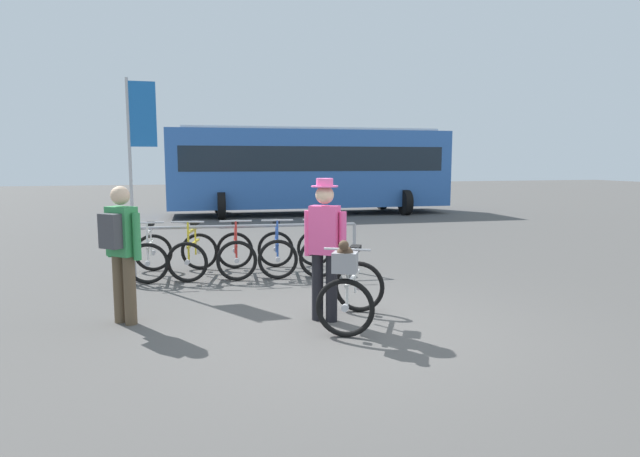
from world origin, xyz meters
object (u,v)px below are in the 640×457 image
(pedestrian_with_backpack, at_px, (121,246))
(bus_distant, at_px, (309,166))
(racked_bike_red, at_px, (236,253))
(racked_bike_blue, at_px, (277,252))
(racked_bike_teal, at_px, (317,251))
(person_with_featured_bike, at_px, (325,243))
(racked_bike_yellow, at_px, (194,254))
(banner_flag, at_px, (138,141))
(racked_bike_white, at_px, (150,256))
(featured_bicycle, at_px, (351,286))

(pedestrian_with_backpack, xyz_separation_m, bus_distant, (5.41, 12.40, 0.80))
(racked_bike_red, distance_m, racked_bike_blue, 0.70)
(racked_bike_red, xyz_separation_m, racked_bike_teal, (1.39, -0.13, 0.00))
(racked_bike_teal, distance_m, bus_distant, 10.45)
(racked_bike_teal, relative_size, person_with_featured_bike, 0.70)
(racked_bike_yellow, relative_size, person_with_featured_bike, 0.71)
(person_with_featured_bike, bearing_deg, bus_distant, 76.64)
(racked_bike_red, xyz_separation_m, banner_flag, (-1.50, -0.15, 1.86))
(pedestrian_with_backpack, bearing_deg, banner_flag, 87.44)
(pedestrian_with_backpack, relative_size, bus_distant, 0.16)
(racked_bike_blue, height_order, person_with_featured_bike, person_with_featured_bike)
(pedestrian_with_backpack, relative_size, banner_flag, 0.51)
(racked_bike_red, xyz_separation_m, pedestrian_with_backpack, (-1.60, -2.46, 0.57))
(racked_bike_blue, relative_size, banner_flag, 0.37)
(racked_bike_blue, xyz_separation_m, bus_distant, (3.11, 10.01, 1.37))
(racked_bike_yellow, distance_m, banner_flag, 2.04)
(racked_bike_white, relative_size, person_with_featured_bike, 0.66)
(featured_bicycle, bearing_deg, person_with_featured_bike, 125.37)
(racked_bike_blue, bearing_deg, banner_flag, -177.73)
(featured_bicycle, bearing_deg, banner_flag, 128.23)
(racked_bike_white, height_order, racked_bike_yellow, same)
(racked_bike_white, bearing_deg, racked_bike_blue, -5.47)
(racked_bike_white, distance_m, banner_flag, 1.89)
(featured_bicycle, bearing_deg, bus_distant, 77.88)
(racked_bike_red, relative_size, racked_bike_teal, 0.94)
(banner_flag, bearing_deg, racked_bike_blue, 2.27)
(racked_bike_red, bearing_deg, pedestrian_with_backpack, -123.04)
(racked_bike_yellow, distance_m, pedestrian_with_backpack, 2.74)
(racked_bike_yellow, bearing_deg, person_with_featured_bike, -64.61)
(racked_bike_teal, xyz_separation_m, person_with_featured_bike, (-0.65, -2.83, 0.58))
(featured_bicycle, distance_m, pedestrian_with_backpack, 2.73)
(racked_bike_yellow, height_order, banner_flag, banner_flag)
(featured_bicycle, xyz_separation_m, pedestrian_with_backpack, (-2.57, 0.82, 0.45))
(racked_bike_blue, xyz_separation_m, pedestrian_with_backpack, (-2.30, -2.39, 0.57))
(racked_bike_white, xyz_separation_m, person_with_featured_bike, (2.13, -3.09, 0.58))
(banner_flag, bearing_deg, person_with_featured_bike, -51.46)
(racked_bike_yellow, xyz_separation_m, racked_bike_blue, (1.39, -0.13, -0.00))
(racked_bike_yellow, relative_size, racked_bike_teal, 1.01)
(racked_bike_white, height_order, racked_bike_red, same)
(racked_bike_blue, bearing_deg, featured_bicycle, -85.20)
(featured_bicycle, xyz_separation_m, bus_distant, (2.84, 13.22, 1.25))
(racked_bike_white, bearing_deg, person_with_featured_bike, -55.41)
(racked_bike_white, bearing_deg, featured_bicycle, -55.34)
(racked_bike_yellow, relative_size, racked_bike_red, 1.08)
(racked_bike_yellow, distance_m, racked_bike_blue, 1.40)
(racked_bike_white, xyz_separation_m, racked_bike_blue, (2.09, -0.20, -0.00))
(racked_bike_white, relative_size, featured_bicycle, 0.91)
(featured_bicycle, xyz_separation_m, banner_flag, (-2.46, 3.13, 1.74))
(racked_bike_red, height_order, featured_bicycle, featured_bicycle)
(racked_bike_blue, relative_size, bus_distant, 0.12)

